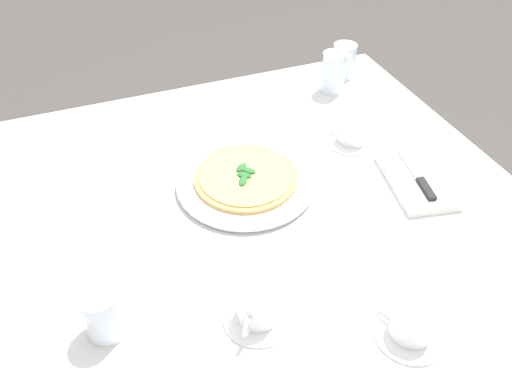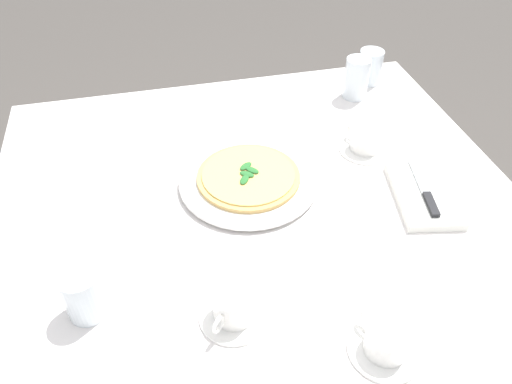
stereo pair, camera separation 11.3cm
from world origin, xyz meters
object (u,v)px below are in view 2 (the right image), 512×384
Objects in this scene: pizza at (248,176)px; dinner_knife at (425,190)px; water_glass_near_left at (356,81)px; napkin_folded at (424,195)px; water_glass_center_back at (84,296)px; pizza_plate at (249,180)px; water_glass_near_right at (370,69)px; coffee_cup_far_right at (365,142)px; coffee_cup_back_corner at (386,342)px; coffee_cup_far_left at (233,306)px.

pizza is 1.26× the size of dinner_knife.
pizza is 2.04× the size of water_glass_near_left.
dinner_knife is (0.00, -0.00, 0.01)m from napkin_folded.
water_glass_near_left reaches higher than water_glass_center_back.
pizza_plate is at bearing 80.44° from napkin_folded.
water_glass_near_right reaches higher than napkin_folded.
coffee_cup_far_right is 1.08× the size of water_glass_near_left.
water_glass_near_left is at bearing -18.26° from coffee_cup_back_corner.
pizza_plate is at bearing -16.81° from coffee_cup_far_left.
napkin_folded reaches higher than pizza_plate.
pizza is 1.89× the size of coffee_cup_far_right.
water_glass_near_left reaches higher than pizza.
coffee_cup_back_corner is 0.42m from napkin_folded.
water_glass_near_left is (0.32, -0.40, 0.03)m from pizza.
coffee_cup_far_right reaches higher than coffee_cup_back_corner.
pizza is 2.36× the size of water_glass_near_right.
water_glass_near_left reaches higher than coffee_cup_far_right.
water_glass_center_back is at bearing 68.07° from coffee_cup_back_corner.
water_glass_near_left is (0.68, -0.51, 0.02)m from coffee_cup_far_left.
water_glass_near_left is 0.62× the size of dinner_knife.
dinner_knife is at bearing 178.25° from water_glass_near_left.
water_glass_near_left is at bearing 9.98° from dinner_knife.
water_glass_near_left is at bearing 133.47° from water_glass_near_right.
coffee_cup_far_left is (-0.36, 0.11, 0.02)m from pizza_plate.
pizza_plate is 0.51m from water_glass_near_left.
coffee_cup_far_left is 0.27m from water_glass_center_back.
napkin_folded is (0.34, -0.25, -0.02)m from coffee_cup_back_corner.
water_glass_center_back is 0.99× the size of water_glass_near_right.
pizza is 0.41m from napkin_folded.
water_glass_center_back is 0.76m from dinner_knife.
coffee_cup_back_corner is (-0.55, 0.19, -0.00)m from coffee_cup_far_right.
napkin_folded is 0.01m from dinner_knife.
napkin_folded is at bearing -163.37° from coffee_cup_far_right.
coffee_cup_far_left is at bearing 124.56° from napkin_folded.
napkin_folded is (0.21, -0.49, -0.02)m from coffee_cup_far_left.
pizza_plate is 2.55× the size of coffee_cup_back_corner.
pizza is at bearing 81.65° from dinner_knife.
water_glass_near_right is at bearing -24.48° from coffee_cup_far_right.
coffee_cup_far_left is at bearing 134.38° from coffee_cup_far_right.
coffee_cup_far_right is 0.54× the size of napkin_folded.
dinner_knife is at bearing -110.08° from pizza_plate.
water_glass_center_back reaches higher than dinner_knife.
water_glass_near_right is (0.88, -0.34, 0.02)m from coffee_cup_back_corner.
water_glass_near_right is at bearing -51.07° from water_glass_center_back.
coffee_cup_back_corner is at bearing 155.52° from dinner_knife.
water_glass_near_left reaches higher than napkin_folded.
coffee_cup_far_right reaches higher than pizza_plate.
coffee_cup_far_left is 0.95m from water_glass_near_right.
water_glass_near_right reaches higher than pizza.
water_glass_near_right is at bearing -50.24° from pizza.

